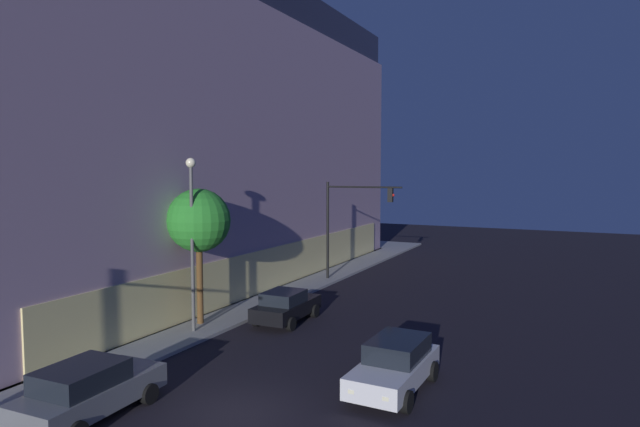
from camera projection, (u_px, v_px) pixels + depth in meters
name	position (u px, v px, depth m)	size (l,w,h in m)	color
ground_plane	(236.00, 414.00, 16.38)	(120.00, 120.00, 0.00)	black
modern_building	(149.00, 138.00, 37.77)	(38.49, 21.17, 19.61)	#4C4C51
traffic_light_far_corner	(350.00, 213.00, 35.76)	(0.57, 5.16, 6.53)	black
street_lamp_sidewalk	(192.00, 223.00, 24.13)	(0.44, 0.44, 7.82)	#525252
sidewalk_tree	(199.00, 221.00, 25.36)	(2.99, 2.99, 6.43)	brown
car_grey	(88.00, 390.00, 16.11)	(4.61, 2.32, 1.68)	slate
car_white	(395.00, 364.00, 18.18)	(4.63, 2.17, 1.70)	silver
car_black	(286.00, 306.00, 26.41)	(4.25, 2.16, 1.58)	black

